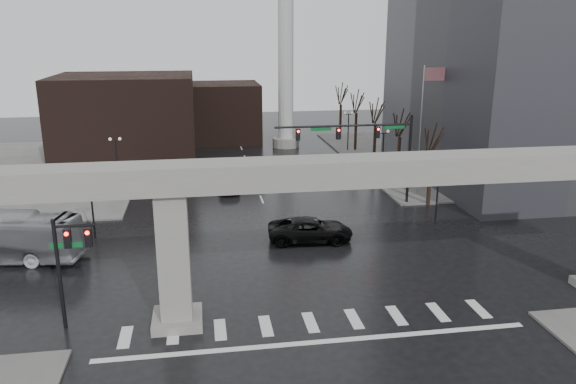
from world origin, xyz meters
name	(u,v)px	position (x,y,z in m)	size (l,w,h in m)	color
ground	(307,313)	(0.00, 0.00, 0.00)	(160.00, 160.00, 0.00)	black
sidewalk_ne	(459,157)	(26.00, 36.00, 0.07)	(28.00, 36.00, 0.15)	slate
sidewalk_nw	(10,173)	(-26.00, 36.00, 0.07)	(28.00, 36.00, 0.15)	slate
elevated_guideway	(332,193)	(1.26, 0.00, 6.88)	(48.00, 2.60, 8.70)	gray
building_far_left	(126,117)	(-14.00, 42.00, 5.00)	(16.00, 14.00, 10.00)	black
building_far_mid	(223,112)	(-2.00, 52.00, 4.00)	(10.00, 10.00, 8.00)	black
smokestack	(286,44)	(6.00, 46.00, 13.35)	(3.60, 3.60, 30.00)	#BBBCB7
signal_mast_arm	(368,141)	(8.99, 18.80, 5.83)	(12.12, 0.43, 8.00)	black
signal_left_pole	(68,255)	(-12.25, 0.50, 4.07)	(2.30, 0.30, 6.00)	black
flagpole_assembly	(424,114)	(15.29, 22.00, 7.53)	(2.06, 0.12, 12.00)	silver
lamp_right_0	(438,179)	(13.50, 14.00, 3.47)	(1.22, 0.32, 5.11)	black
lamp_right_1	(383,145)	(13.50, 28.00, 3.47)	(1.22, 0.32, 5.11)	black
lamp_right_2	(348,124)	(13.50, 42.00, 3.47)	(1.22, 0.32, 5.11)	black
lamp_left_0	(91,194)	(-13.50, 14.00, 3.47)	(1.22, 0.32, 5.11)	black
lamp_left_1	(116,154)	(-13.50, 28.00, 3.47)	(1.22, 0.32, 5.11)	black
lamp_left_2	(132,130)	(-13.50, 42.00, 3.47)	(1.22, 0.32, 5.11)	black
tree_right_0	(430,175)	(14.53, 18.02, 2.79)	(1.09, 1.58, 7.50)	black
tree_right_1	(399,155)	(14.53, 26.02, 2.85)	(1.09, 1.61, 7.67)	black
tree_right_2	(375,140)	(14.53, 34.02, 2.91)	(1.10, 1.63, 7.85)	black
tree_right_3	(356,128)	(14.53, 42.02, 2.98)	(1.11, 1.66, 8.02)	black
tree_right_4	(341,118)	(14.53, 50.02, 3.04)	(1.12, 1.69, 8.19)	black
pickup_truck	(310,230)	(2.36, 10.90, 0.87)	(2.87, 6.23, 1.73)	black
far_car	(227,183)	(-2.99, 25.38, 0.82)	(1.93, 4.80, 1.64)	black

